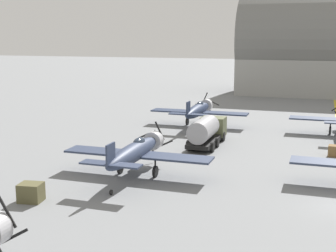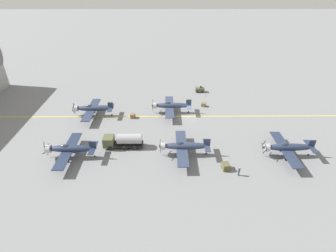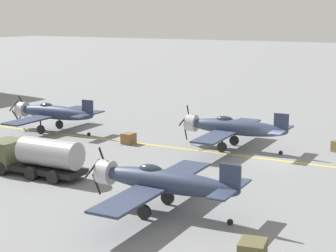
# 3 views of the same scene
# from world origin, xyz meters

# --- Properties ---
(ground_plane) EXTENTS (400.00, 400.00, 0.00)m
(ground_plane) POSITION_xyz_m (0.00, 0.00, 0.00)
(ground_plane) COLOR slate
(taxiway_stripe) EXTENTS (0.30, 160.00, 0.01)m
(taxiway_stripe) POSITION_xyz_m (0.00, 0.00, 0.00)
(taxiway_stripe) COLOR yellow
(taxiway_stripe) RESTS_ON ground
(airplane_far_left) EXTENTS (12.00, 9.98, 3.68)m
(airplane_far_left) POSITION_xyz_m (-16.33, 23.97, 2.01)
(airplane_far_left) COLOR #212B45
(airplane_far_left) RESTS_ON ground
(airplane_far_center) EXTENTS (12.00, 9.98, 3.65)m
(airplane_far_center) POSITION_xyz_m (0.52, 23.62, 2.01)
(airplane_far_center) COLOR #2B354E
(airplane_far_center) RESTS_ON ground
(airplane_near_left) EXTENTS (12.00, 9.98, 3.65)m
(airplane_near_left) POSITION_xyz_m (-16.14, -18.05, 2.01)
(airplane_near_left) COLOR #252F49
(airplane_near_left) RESTS_ON ground
(airplane_mid_center) EXTENTS (12.00, 9.98, 3.70)m
(airplane_mid_center) POSITION_xyz_m (1.98, 4.26, 2.01)
(airplane_mid_center) COLOR #313C55
(airplane_mid_center) RESTS_ON ground
(airplane_mid_left) EXTENTS (12.00, 9.98, 3.65)m
(airplane_mid_left) POSITION_xyz_m (-15.60, 2.04, 2.01)
(airplane_mid_left) COLOR #2E3852
(airplane_mid_left) RESTS_ON ground
(fuel_tanker) EXTENTS (2.68, 8.00, 2.98)m
(fuel_tanker) POSITION_xyz_m (-12.89, 14.27, 1.51)
(fuel_tanker) COLOR black
(fuel_tanker) RESTS_ON ground
(tow_tractor) EXTENTS (1.57, 2.60, 1.79)m
(tow_tractor) POSITION_xyz_m (15.02, -4.61, 0.79)
(tow_tractor) COLOR #515638
(tow_tractor) RESTS_ON ground
(ground_crew_walking) EXTENTS (0.39, 0.39, 1.77)m
(ground_crew_walking) POSITION_xyz_m (-21.78, -7.44, 0.97)
(ground_crew_walking) COLOR #334256
(ground_crew_walking) RESTS_ON ground
(supply_crate_by_tanker) EXTENTS (1.68, 1.47, 1.26)m
(supply_crate_by_tanker) POSITION_xyz_m (-20.09, -5.44, 0.63)
(supply_crate_by_tanker) COLOR brown
(supply_crate_by_tanker) RESTS_ON ground
(supply_crate_mid_lane) EXTENTS (1.43, 1.33, 0.96)m
(supply_crate_mid_lane) POSITION_xyz_m (5.57, -4.54, 0.48)
(supply_crate_mid_lane) COLOR brown
(supply_crate_mid_lane) RESTS_ON ground
(supply_crate_outboard) EXTENTS (1.31, 1.12, 1.02)m
(supply_crate_outboard) POSITION_xyz_m (-0.59, 13.67, 0.51)
(supply_crate_outboard) COLOR brown
(supply_crate_outboard) RESTS_ON ground
(traffic_cone) EXTENTS (0.36, 0.36, 0.55)m
(traffic_cone) POSITION_xyz_m (12.07, -5.84, 0.28)
(traffic_cone) COLOR orange
(traffic_cone) RESTS_ON ground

